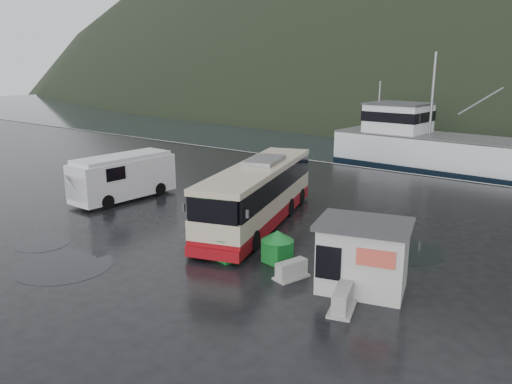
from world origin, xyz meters
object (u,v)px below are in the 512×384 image
Objects in this scene: jersey_barrier_b at (342,310)px; fishing_trawler at (462,160)px; jersey_barrier_a at (291,278)px; coach_bus at (258,223)px; waste_bin_left at (277,262)px; ticket_kiosk at (361,289)px; waste_bin_right at (228,259)px; white_van at (125,199)px; dome_tent at (209,246)px.

fishing_trawler is at bearing 99.20° from jersey_barrier_b.
coach_bus is at bearing 138.14° from jersey_barrier_a.
waste_bin_left is 0.42× the size of ticket_kiosk.
jersey_barrier_a is (3.31, 0.03, 0.00)m from waste_bin_right.
jersey_barrier_b is at bearing -21.73° from jersey_barrier_a.
waste_bin_right is at bearing 169.78° from jersey_barrier_b.
jersey_barrier_b is at bearing -77.93° from fishing_trawler.
white_van reaches higher than dome_tent.
white_van is at bearing 154.83° from ticket_kiosk.
waste_bin_left reaches higher than jersey_barrier_a.
jersey_barrier_a is 0.05× the size of fishing_trawler.
ticket_kiosk reaches higher than jersey_barrier_b.
white_van is at bearing 163.50° from dome_tent.
fishing_trawler is (3.10, 25.58, 0.00)m from coach_bus.
fishing_trawler reaches higher than coach_bus.
white_van is at bearing 169.43° from waste_bin_left.
coach_bus reaches higher than jersey_barrier_b.
fishing_trawler is at bearing 65.13° from white_van.
waste_bin_right is at bearing -19.79° from dome_tent.
fishing_trawler reaches higher than white_van.
coach_bus is 9.79m from white_van.
fishing_trawler is (-0.82, 29.35, 0.00)m from waste_bin_left.
waste_bin_right is at bearing -151.42° from waste_bin_left.
jersey_barrier_a is at bearing -35.59° from waste_bin_left.
jersey_barrier_b is 31.91m from fishing_trawler.
white_van is 4.74× the size of jersey_barrier_a.
waste_bin_right is 0.05× the size of fishing_trawler.
waste_bin_left is 0.89× the size of jersey_barrier_b.
jersey_barrier_b is (2.88, -1.15, 0.00)m from jersey_barrier_a.
jersey_barrier_b is (4.28, -2.15, 0.00)m from waste_bin_left.
waste_bin_left is at bearing -85.54° from fishing_trawler.
ticket_kiosk reaches higher than waste_bin_right.
waste_bin_right is 0.44× the size of ticket_kiosk.
jersey_barrier_a is (15.04, -3.55, 0.00)m from white_van.
dome_tent reaches higher than jersey_barrier_b.
jersey_barrier_a is at bearing -82.94° from fishing_trawler.
ticket_kiosk is 0.13× the size of fishing_trawler.
coach_bus is 8.92m from ticket_kiosk.
fishing_trawler is (2.79, 29.77, 0.00)m from dome_tent.
white_van is at bearing 166.72° from jersey_barrier_a.
jersey_barrier_b is 0.06× the size of fishing_trawler.
jersey_barrier_b is at bearing -54.25° from coach_bus.
ticket_kiosk is at bearing -45.02° from coach_bus.
waste_bin_left is at bearing 153.31° from jersey_barrier_b.
waste_bin_left is 2.17m from waste_bin_right.
ticket_kiosk is at bearing 96.92° from jersey_barrier_b.
coach_bus is 5.21m from waste_bin_right.
waste_bin_right reaches higher than jersey_barrier_b.
dome_tent is at bearing 167.65° from jersey_barrier_b.
ticket_kiosk reaches higher than dome_tent.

